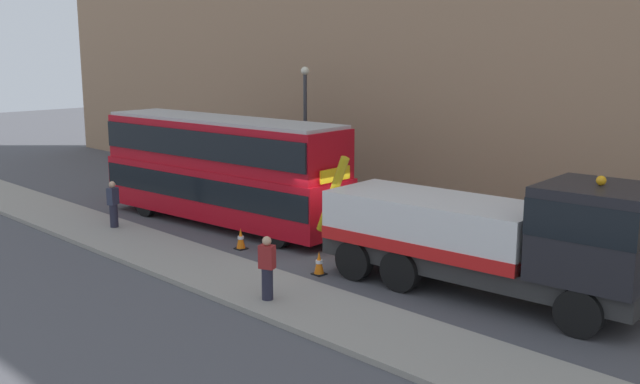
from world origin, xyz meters
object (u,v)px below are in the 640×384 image
object	(u,v)px
double_decker_bus	(221,166)
pedestrian_bystander	(267,269)
pedestrian_onlooker	(113,205)
traffic_cone_midway	(319,263)
traffic_cone_near_bus	(241,239)
street_lamp	(305,122)
recovery_tow_truck	(493,235)

from	to	relation	value
double_decker_bus	pedestrian_bystander	distance (m)	9.26
pedestrian_onlooker	traffic_cone_midway	size ratio (longest dim) A/B	2.38
traffic_cone_midway	traffic_cone_near_bus	bearing A→B (deg)	178.68
double_decker_bus	street_lamp	xyz separation A→B (m)	(-0.72, 5.07, 1.24)
double_decker_bus	pedestrian_onlooker	xyz separation A→B (m)	(-1.93, -3.49, -1.25)
recovery_tow_truck	double_decker_bus	bearing A→B (deg)	175.02
pedestrian_bystander	traffic_cone_midway	bearing A→B (deg)	-3.85
recovery_tow_truck	traffic_cone_midway	xyz separation A→B (m)	(-4.71, -1.85, -1.42)
double_decker_bus	traffic_cone_near_bus	xyz separation A→B (m)	(3.25, -1.72, -1.89)
recovery_tow_truck	traffic_cone_near_bus	world-z (taller)	recovery_tow_truck
recovery_tow_truck	traffic_cone_midway	world-z (taller)	recovery_tow_truck
pedestrian_onlooker	street_lamp	bearing A→B (deg)	58.56
recovery_tow_truck	pedestrian_onlooker	bearing A→B (deg)	-170.74
recovery_tow_truck	pedestrian_onlooker	world-z (taller)	recovery_tow_truck
double_decker_bus	pedestrian_onlooker	bearing A→B (deg)	-124.18
recovery_tow_truck	pedestrian_onlooker	distance (m)	14.18
pedestrian_bystander	traffic_cone_midway	world-z (taller)	pedestrian_bystander
pedestrian_onlooker	pedestrian_bystander	bearing A→B (deg)	-29.66
pedestrian_onlooker	traffic_cone_midway	bearing A→B (deg)	-12.75
street_lamp	pedestrian_bystander	bearing A→B (deg)	-48.05
double_decker_bus	traffic_cone_near_bus	distance (m)	4.14
traffic_cone_midway	street_lamp	world-z (taller)	street_lamp
pedestrian_bystander	street_lamp	xyz separation A→B (m)	(-8.67, 9.65, 2.49)
pedestrian_onlooker	pedestrian_bystander	distance (m)	9.95
pedestrian_bystander	traffic_cone_near_bus	size ratio (longest dim) A/B	2.38
recovery_tow_truck	traffic_cone_midway	size ratio (longest dim) A/B	14.21
recovery_tow_truck	traffic_cone_near_bus	xyz separation A→B (m)	(-8.53, -1.76, -1.42)
pedestrian_bystander	traffic_cone_near_bus	xyz separation A→B (m)	(-4.70, 2.87, -0.64)
recovery_tow_truck	double_decker_bus	xyz separation A→B (m)	(-11.78, -0.04, 0.47)
pedestrian_onlooker	double_decker_bus	bearing A→B (deg)	37.65
traffic_cone_midway	pedestrian_onlooker	bearing A→B (deg)	-169.40
pedestrian_bystander	street_lamp	distance (m)	13.21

